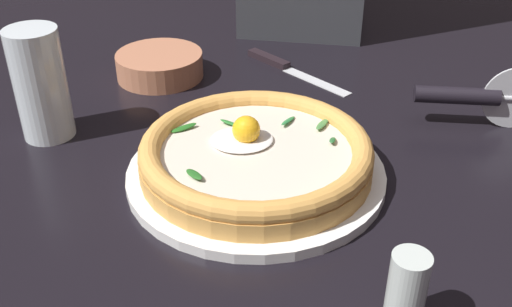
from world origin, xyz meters
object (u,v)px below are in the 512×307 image
drinking_glass (42,92)px  table_knife (282,65)px  pepper_shaker (406,291)px  pizza_cutter (474,96)px  side_bowl (160,65)px  pizza (256,154)px

drinking_glass → table_knife: bearing=-148.7°
pepper_shaker → pizza_cutter: bearing=-118.3°
side_bowl → table_knife: 0.19m
drinking_glass → pepper_shaker: drinking_glass is taller
pizza → table_knife: (-0.06, -0.30, -0.03)m
drinking_glass → pepper_shaker: 0.49m
side_bowl → pepper_shaker: size_ratio=1.79×
pizza → pepper_shaker: pepper_shaker is taller
side_bowl → table_knife: side_bowl is taller
side_bowl → drinking_glass: bearing=52.9°
side_bowl → table_knife: (-0.19, -0.02, -0.01)m
pizza → drinking_glass: drinking_glass is taller
pizza_cutter → drinking_glass: (0.54, -0.01, 0.02)m
pizza → pizza_cutter: bearing=-159.7°
pepper_shaker → table_knife: bearing=-84.6°
pizza_cutter → table_knife: (0.22, -0.20, -0.04)m
pizza_cutter → pepper_shaker: bearing=61.7°
pizza → drinking_glass: size_ratio=1.85×
pepper_shaker → drinking_glass: bearing=-42.6°
side_bowl → pizza_cutter: pizza_cutter is taller
pizza → side_bowl: pizza is taller
pizza → drinking_glass: bearing=-23.8°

